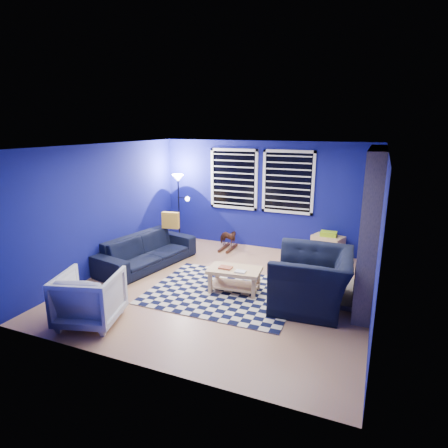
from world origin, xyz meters
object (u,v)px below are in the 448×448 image
at_px(tv, 378,201).
at_px(armchair_big, 312,279).
at_px(floor_lamp, 179,187).
at_px(armchair_bent, 90,298).
at_px(sofa, 147,251).
at_px(rocking_horse, 228,238).
at_px(coffee_table, 234,275).
at_px(cabinet, 328,247).

bearing_deg(tv, armchair_big, -112.28).
xyz_separation_m(tv, armchair_big, (-0.86, -2.09, -0.95)).
xyz_separation_m(armchair_big, floor_lamp, (-3.59, 2.14, 0.94)).
bearing_deg(tv, armchair_bent, -134.03).
distance_m(sofa, rocking_horse, 1.99).
xyz_separation_m(armchair_big, coffee_table, (-1.33, -0.01, -0.14)).
height_order(coffee_table, cabinet, cabinet).
xyz_separation_m(tv, armchair_bent, (-3.76, -3.89, -1.01)).
bearing_deg(floor_lamp, rocking_horse, -1.76).
distance_m(sofa, armchair_big, 3.48).
relative_size(sofa, armchair_big, 1.60).
bearing_deg(coffee_table, armchair_big, 0.39).
xyz_separation_m(cabinet, floor_lamp, (-3.53, -0.20, 1.12)).
bearing_deg(sofa, cabinet, -49.98).
relative_size(tv, floor_lamp, 0.59).
distance_m(armchair_bent, floor_lamp, 4.12).
bearing_deg(tv, floor_lamp, 179.39).
height_order(armchair_big, cabinet, armchair_big).
bearing_deg(armchair_bent, tv, -149.96).
distance_m(armchair_bent, coffee_table, 2.39).
relative_size(armchair_bent, cabinet, 1.18).
height_order(armchair_big, floor_lamp, floor_lamp).
distance_m(sofa, floor_lamp, 1.99).
xyz_separation_m(rocking_horse, cabinet, (2.24, 0.24, -0.01)).
height_order(sofa, armchair_bent, armchair_bent).
height_order(sofa, coffee_table, sofa).
bearing_deg(cabinet, floor_lamp, -156.63).
xyz_separation_m(armchair_bent, cabinet, (2.85, 4.14, -0.12)).
relative_size(armchair_bent, rocking_horse, 1.71).
distance_m(tv, floor_lamp, 4.45).
xyz_separation_m(coffee_table, cabinet, (1.27, 2.35, -0.04)).
height_order(rocking_horse, floor_lamp, floor_lamp).
xyz_separation_m(rocking_horse, coffee_table, (0.98, -2.11, 0.03)).
bearing_deg(armchair_bent, rocking_horse, -114.72).
height_order(sofa, cabinet, sofa).
relative_size(tv, armchair_big, 0.73).
bearing_deg(armchair_big, sofa, -101.86).
relative_size(tv, coffee_table, 1.05).
relative_size(armchair_big, floor_lamp, 0.81).
bearing_deg(armchair_bent, coffee_table, -147.34).
xyz_separation_m(armchair_big, cabinet, (-0.06, 2.34, -0.18)).
height_order(armchair_big, armchair_bent, armchair_big).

